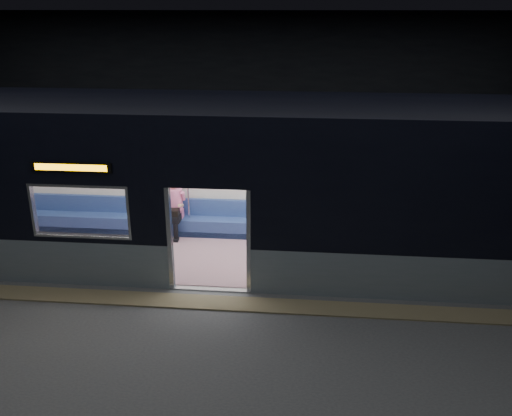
# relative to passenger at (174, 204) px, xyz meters

# --- Properties ---
(station_floor) EXTENTS (24.00, 14.00, 0.01)m
(station_floor) POSITION_rel_passenger_xyz_m (1.28, -3.55, -0.80)
(station_floor) COLOR #47494C
(station_floor) RESTS_ON ground
(station_envelope) EXTENTS (24.00, 14.00, 5.00)m
(station_envelope) POSITION_rel_passenger_xyz_m (1.28, -3.55, 2.87)
(station_envelope) COLOR black
(station_envelope) RESTS_ON station_floor
(tactile_strip) EXTENTS (22.80, 0.50, 0.03)m
(tactile_strip) POSITION_rel_passenger_xyz_m (1.28, -3.00, -0.78)
(tactile_strip) COLOR #8C7F59
(tactile_strip) RESTS_ON station_floor
(metro_car) EXTENTS (18.00, 3.04, 3.35)m
(metro_car) POSITION_rel_passenger_xyz_m (1.28, -1.00, 1.05)
(metro_car) COLOR gray
(metro_car) RESTS_ON station_floor
(passenger) EXTENTS (0.43, 0.70, 1.37)m
(passenger) POSITION_rel_passenger_xyz_m (0.00, 0.00, 0.00)
(passenger) COLOR black
(passenger) RESTS_ON metro_car
(handbag) EXTENTS (0.30, 0.27, 0.14)m
(handbag) POSITION_rel_passenger_xyz_m (0.03, -0.22, -0.12)
(handbag) COLOR black
(handbag) RESTS_ON passenger
(transit_map) EXTENTS (1.11, 0.03, 0.72)m
(transit_map) POSITION_rel_passenger_xyz_m (4.87, 0.31, 0.71)
(transit_map) COLOR white
(transit_map) RESTS_ON metro_car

